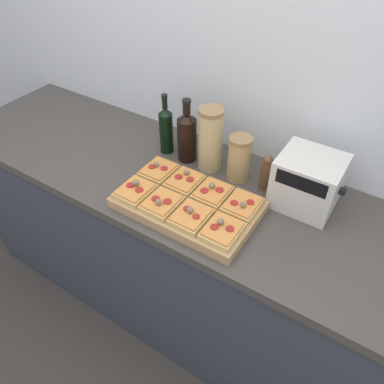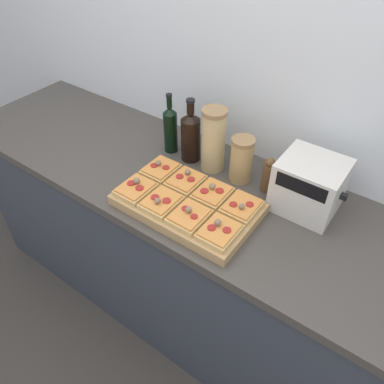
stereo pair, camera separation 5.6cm
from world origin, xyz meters
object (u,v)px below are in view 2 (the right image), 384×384
object	(u,v)px
pepper_mill	(268,175)
toaster_oven	(309,185)
olive_oil_bottle	(170,128)
cutting_board	(187,204)
grain_jar_tall	(213,140)
grain_jar_short	(241,160)
wine_bottle	(191,136)

from	to	relation	value
pepper_mill	toaster_oven	distance (m)	0.17
olive_oil_bottle	cutting_board	bearing A→B (deg)	-42.99
grain_jar_tall	grain_jar_short	xyz separation A→B (m)	(0.14, 0.00, -0.04)
cutting_board	grain_jar_short	bearing A→B (deg)	75.20
cutting_board	wine_bottle	xyz separation A→B (m)	(-0.18, 0.27, 0.10)
olive_oil_bottle	grain_jar_tall	bearing A→B (deg)	-0.00
grain_jar_short	cutting_board	bearing A→B (deg)	-104.80
toaster_oven	grain_jar_tall	bearing A→B (deg)	179.88
olive_oil_bottle	grain_jar_tall	world-z (taller)	same
grain_jar_tall	toaster_oven	size ratio (longest dim) A/B	1.10
grain_jar_short	pepper_mill	distance (m)	0.12
grain_jar_short	toaster_oven	size ratio (longest dim) A/B	0.78
olive_oil_bottle	wine_bottle	bearing A→B (deg)	0.00
toaster_oven	grain_jar_short	bearing A→B (deg)	179.83
wine_bottle	grain_jar_tall	size ratio (longest dim) A/B	1.03
olive_oil_bottle	wine_bottle	size ratio (longest dim) A/B	0.97
olive_oil_bottle	toaster_oven	xyz separation A→B (m)	(0.65, -0.00, -0.01)
cutting_board	pepper_mill	world-z (taller)	pepper_mill
pepper_mill	toaster_oven	world-z (taller)	toaster_oven
olive_oil_bottle	toaster_oven	distance (m)	0.65
olive_oil_bottle	pepper_mill	bearing A→B (deg)	0.00
wine_bottle	toaster_oven	world-z (taller)	wine_bottle
cutting_board	toaster_oven	xyz separation A→B (m)	(0.36, 0.27, 0.08)
grain_jar_tall	pepper_mill	world-z (taller)	grain_jar_tall
cutting_board	olive_oil_bottle	bearing A→B (deg)	137.01
olive_oil_bottle	toaster_oven	size ratio (longest dim) A/B	1.10
grain_jar_tall	grain_jar_short	size ratio (longest dim) A/B	1.42
cutting_board	pepper_mill	distance (m)	0.34
cutting_board	grain_jar_tall	world-z (taller)	grain_jar_tall
pepper_mill	grain_jar_short	bearing A→B (deg)	180.00
grain_jar_short	wine_bottle	bearing A→B (deg)	180.00
cutting_board	wine_bottle	size ratio (longest dim) A/B	1.83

